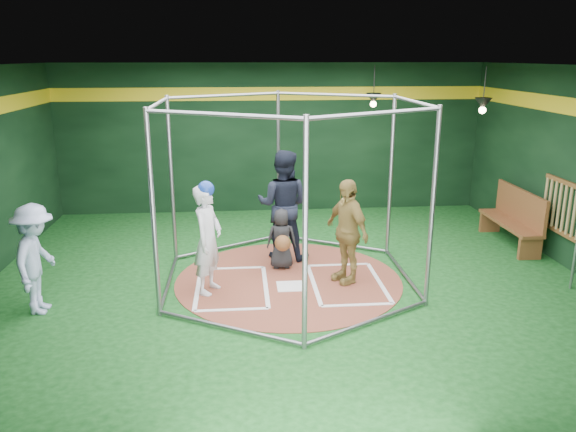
{
  "coord_description": "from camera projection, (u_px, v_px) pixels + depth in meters",
  "views": [
    {
      "loc": [
        -0.78,
        -8.77,
        3.65
      ],
      "look_at": [
        0.0,
        0.1,
        1.1
      ],
      "focal_mm": 35.0,
      "sensor_mm": 36.0,
      "label": 1
    }
  ],
  "objects": [
    {
      "name": "pendant_lamp_far",
      "position": [
        483.0,
        104.0,
        10.97
      ],
      "size": [
        0.34,
        0.34,
        0.9
      ],
      "color": "black",
      "rests_on": "room_shell"
    },
    {
      "name": "umpire",
      "position": [
        283.0,
        205.0,
        10.25
      ],
      "size": [
        1.16,
        1.02,
        2.02
      ],
      "primitive_type": "imported",
      "rotation": [
        0.0,
        0.0,
        2.84
      ],
      "color": "black",
      "rests_on": "clay_disc"
    },
    {
      "name": "pendant_lamp_near",
      "position": [
        373.0,
        98.0,
        12.35
      ],
      "size": [
        0.34,
        0.34,
        0.9
      ],
      "color": "black",
      "rests_on": "room_shell"
    },
    {
      "name": "catcher_figure",
      "position": [
        282.0,
        239.0,
        9.84
      ],
      "size": [
        0.54,
        0.57,
        1.07
      ],
      "color": "black",
      "rests_on": "clay_disc"
    },
    {
      "name": "batter_figure",
      "position": [
        208.0,
        238.0,
        8.76
      ],
      "size": [
        0.62,
        0.74,
        1.81
      ],
      "color": "silver",
      "rests_on": "clay_disc"
    },
    {
      "name": "visitor_leopard",
      "position": [
        347.0,
        231.0,
        9.19
      ],
      "size": [
        0.83,
        1.1,
        1.74
      ],
      "primitive_type": "imported",
      "rotation": [
        0.0,
        0.0,
        -1.12
      ],
      "color": "tan",
      "rests_on": "clay_disc"
    },
    {
      "name": "room_shell",
      "position": [
        289.0,
        178.0,
        8.99
      ],
      "size": [
        10.1,
        9.1,
        3.53
      ],
      "color": "#0D3D12",
      "rests_on": "ground"
    },
    {
      "name": "dugout_bench",
      "position": [
        515.0,
        217.0,
        11.12
      ],
      "size": [
        0.45,
        1.93,
        1.13
      ],
      "color": "brown",
      "rests_on": "ground"
    },
    {
      "name": "home_plate",
      "position": [
        290.0,
        286.0,
        9.18
      ],
      "size": [
        0.43,
        0.43,
        0.01
      ],
      "primitive_type": "cube",
      "color": "white",
      "rests_on": "clay_disc"
    },
    {
      "name": "bystander_blue",
      "position": [
        36.0,
        259.0,
        8.1
      ],
      "size": [
        0.64,
        1.08,
        1.64
      ],
      "primitive_type": "imported",
      "rotation": [
        0.0,
        0.0,
        1.54
      ],
      "color": "#ADBDE5",
      "rests_on": "ground"
    },
    {
      "name": "clay_disc",
      "position": [
        289.0,
        280.0,
        9.47
      ],
      "size": [
        3.8,
        3.8,
        0.01
      ],
      "primitive_type": "cylinder",
      "color": "brown",
      "rests_on": "ground"
    },
    {
      "name": "batting_cage",
      "position": [
        289.0,
        194.0,
        9.05
      ],
      "size": [
        4.05,
        4.67,
        3.0
      ],
      "color": "gray",
      "rests_on": "ground"
    },
    {
      "name": "bat_rack",
      "position": [
        562.0,
        207.0,
        9.98
      ],
      "size": [
        0.07,
        1.25,
        0.98
      ],
      "color": "brown",
      "rests_on": "room_shell"
    },
    {
      "name": "batter_box_right",
      "position": [
        347.0,
        283.0,
        9.3
      ],
      "size": [
        1.17,
        1.77,
        0.01
      ],
      "color": "white",
      "rests_on": "clay_disc"
    },
    {
      "name": "batter_box_left",
      "position": [
        232.0,
        287.0,
        9.14
      ],
      "size": [
        1.17,
        1.77,
        0.01
      ],
      "color": "white",
      "rests_on": "clay_disc"
    }
  ]
}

